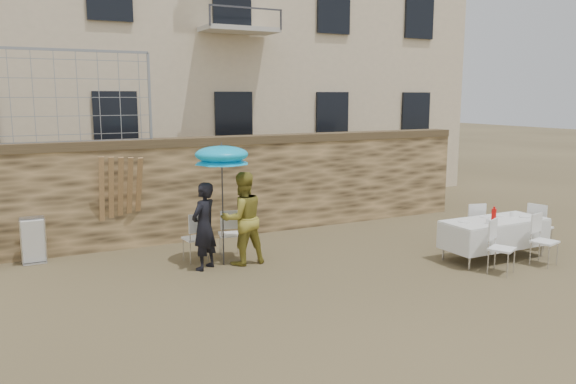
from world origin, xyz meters
name	(u,v)px	position (x,y,z in m)	size (l,w,h in m)	color
ground	(330,309)	(0.00, 0.00, 0.00)	(80.00, 80.00, 0.00)	brown
stone_wall	(216,188)	(0.00, 5.00, 1.10)	(13.00, 0.50, 2.20)	olive
chain_link_fence	(67,97)	(-3.00, 5.00, 3.10)	(3.20, 0.06, 1.80)	gray
man_suit	(204,226)	(-1.04, 2.72, 0.80)	(0.59, 0.38, 1.60)	black
woman_dress	(243,218)	(-0.29, 2.72, 0.87)	(0.85, 0.66, 1.75)	gold
umbrella	(222,158)	(-0.64, 2.82, 2.01)	(1.02, 1.02, 2.13)	#3F3F44
couple_chair_left	(195,237)	(-1.04, 3.27, 0.48)	(0.48, 0.48, 0.96)	white
couple_chair_right	(230,233)	(-0.34, 3.27, 0.48)	(0.48, 0.48, 0.96)	white
banquet_table	(495,222)	(4.20, 0.85, 0.73)	(2.10, 0.85, 0.78)	silver
soda_bottle	(494,215)	(4.00, 0.70, 0.91)	(0.09, 0.09, 0.26)	red
table_chair_front_left	(502,247)	(3.60, 0.10, 0.48)	(0.48, 0.48, 0.96)	white
table_chair_front_right	(545,240)	(4.70, 0.10, 0.48)	(0.48, 0.48, 0.96)	white
table_chair_back	(471,225)	(4.40, 1.65, 0.48)	(0.48, 0.48, 0.96)	white
table_chair_side	(540,226)	(5.60, 0.95, 0.48)	(0.48, 0.48, 0.96)	white
chair_stack_right	(33,239)	(-3.81, 4.60, 0.46)	(0.46, 0.40, 0.92)	white
wood_planks	(117,203)	(-2.21, 4.67, 1.00)	(0.70, 0.20, 2.00)	#A37749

